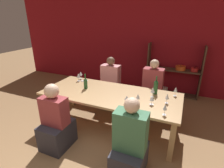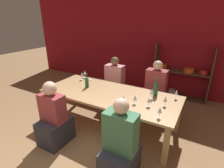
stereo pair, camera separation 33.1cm
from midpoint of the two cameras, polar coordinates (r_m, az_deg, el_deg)
The scene contains 19 objects.
wall_back_red at distance 5.19m, azimuth 8.93°, elevation 12.96°, with size 8.80×0.06×2.70m.
shelf_unit at distance 5.03m, azimuth 16.92°, elevation 2.56°, with size 1.41×0.30×1.40m.
dining_table at distance 3.32m, azimuth -3.55°, elevation -4.18°, with size 2.58×1.08×0.73m.
wine_bottle_green at distance 3.52m, azimuth -11.32°, elevation 0.28°, with size 0.07×0.07×0.30m.
wine_bottle_dark at distance 3.27m, azimuth 11.32°, elevation -0.96°, with size 0.08×0.08×0.34m.
wine_glass_white_a at distance 4.08m, azimuth -12.50°, elevation 3.28°, with size 0.08×0.08×0.17m.
wine_glass_red_a at distance 2.90m, azimuth 5.26°, elevation -4.17°, with size 0.07×0.07×0.16m.
wine_glass_white_b at distance 2.61m, azimuth 13.49°, elevation -7.52°, with size 0.06×0.06×0.18m.
wine_glass_red_b at distance 2.96m, azimuth 14.58°, elevation -4.05°, with size 0.06×0.06×0.18m.
wine_glass_white_c at distance 3.95m, azimuth -13.31°, elevation 2.59°, with size 0.07×0.07×0.18m.
wine_glass_empty_a at distance 3.27m, azimuth 17.42°, elevation -1.81°, with size 0.06×0.06×0.17m.
wine_glass_empty_b at distance 2.88m, azimuth 1.56°, elevation -4.61°, with size 0.08×0.08×0.14m.
wine_glass_red_c at distance 3.12m, azimuth 10.26°, elevation -2.05°, with size 0.07×0.07×0.19m.
wine_glass_red_d at distance 2.87m, azimuth 9.75°, elevation -4.76°, with size 0.07×0.07×0.16m.
cell_phone at distance 3.96m, azimuth -11.33°, elevation 0.98°, with size 0.16×0.14×0.01m.
person_near_a at distance 3.14m, azimuth -20.73°, elevation -12.45°, with size 0.42×0.53×1.13m.
person_far_a at distance 4.33m, azimuth -2.59°, elevation -1.17°, with size 0.44×0.56×1.20m.
person_near_b at distance 2.50m, azimuth 1.83°, elevation -20.31°, with size 0.43×0.53×1.17m.
person_far_b at distance 3.98m, azimuth 10.57°, elevation -3.32°, with size 0.43×0.53×1.24m.
Camera 1 is at (1.15, -1.21, 2.09)m, focal length 28.00 mm.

